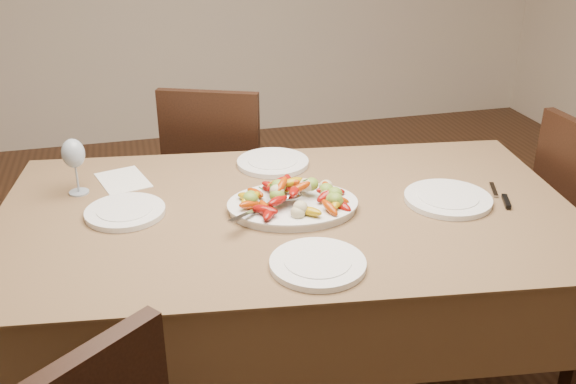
% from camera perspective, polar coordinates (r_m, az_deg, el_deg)
% --- Properties ---
extents(dining_table, '(1.96, 1.28, 0.76)m').
position_cam_1_polar(dining_table, '(2.24, 0.00, -10.23)').
color(dining_table, brown).
rests_on(dining_table, ground).
extents(chair_far, '(0.55, 0.55, 0.95)m').
position_cam_1_polar(chair_far, '(2.96, -5.80, 1.10)').
color(chair_far, black).
rests_on(chair_far, ground).
extents(serving_platter, '(0.44, 0.35, 0.02)m').
position_cam_1_polar(serving_platter, '(2.04, 0.42, -1.33)').
color(serving_platter, white).
rests_on(serving_platter, dining_table).
extents(roasted_vegetables, '(0.36, 0.27, 0.09)m').
position_cam_1_polar(roasted_vegetables, '(2.01, 0.43, 0.12)').
color(roasted_vegetables, maroon).
rests_on(roasted_vegetables, serving_platter).
extents(serving_spoon, '(0.23, 0.25, 0.03)m').
position_cam_1_polar(serving_spoon, '(1.98, -1.31, -0.96)').
color(serving_spoon, '#9EA0A8').
rests_on(serving_spoon, serving_platter).
extents(plate_left, '(0.25, 0.25, 0.02)m').
position_cam_1_polar(plate_left, '(2.08, -14.27, -1.74)').
color(plate_left, white).
rests_on(plate_left, dining_table).
extents(plate_right, '(0.28, 0.28, 0.02)m').
position_cam_1_polar(plate_right, '(2.16, 14.02, -0.61)').
color(plate_right, white).
rests_on(plate_right, dining_table).
extents(plate_far, '(0.26, 0.26, 0.02)m').
position_cam_1_polar(plate_far, '(2.37, -1.36, 2.61)').
color(plate_far, white).
rests_on(plate_far, dining_table).
extents(plate_near, '(0.26, 0.26, 0.02)m').
position_cam_1_polar(plate_near, '(1.74, 2.66, -6.42)').
color(plate_near, white).
rests_on(plate_near, dining_table).
extents(wine_glass, '(0.08, 0.08, 0.20)m').
position_cam_1_polar(wine_glass, '(2.23, -18.41, 2.29)').
color(wine_glass, '#8C99A5').
rests_on(wine_glass, dining_table).
extents(menu_card, '(0.20, 0.24, 0.00)m').
position_cam_1_polar(menu_card, '(2.32, -14.45, 1.02)').
color(menu_card, silver).
rests_on(menu_card, dining_table).
extents(table_knife, '(0.09, 0.19, 0.01)m').
position_cam_1_polar(table_knife, '(2.23, 18.35, -0.39)').
color(table_knife, '#9EA0A8').
rests_on(table_knife, dining_table).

